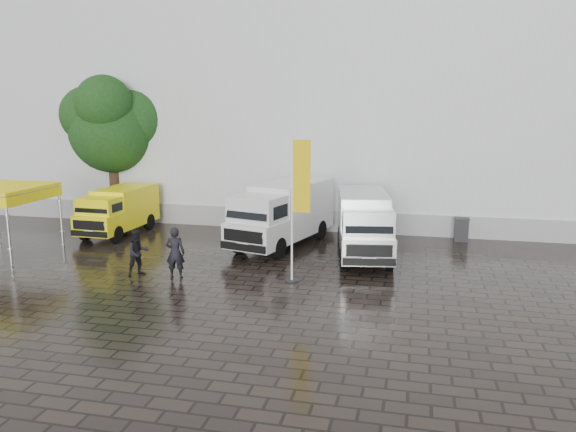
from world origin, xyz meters
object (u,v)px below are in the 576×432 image
(wheelie_bin, at_px, (461,229))
(person_tent, at_px, (138,252))
(van_white, at_px, (282,215))
(flagpole, at_px, (297,200))
(van_yellow, at_px, (118,212))
(van_silver, at_px, (364,226))
(person_front, at_px, (175,253))

(wheelie_bin, xyz_separation_m, person_tent, (-11.61, -8.00, 0.30))
(wheelie_bin, distance_m, person_tent, 14.10)
(van_white, distance_m, person_tent, 6.70)
(flagpole, relative_size, wheelie_bin, 4.82)
(van_yellow, distance_m, van_silver, 11.68)
(van_yellow, relative_size, person_tent, 2.82)
(van_yellow, xyz_separation_m, wheelie_bin, (15.63, 2.29, -0.55))
(person_tent, bearing_deg, van_yellow, 77.21)
(van_silver, height_order, wheelie_bin, van_silver)
(van_yellow, relative_size, van_white, 0.75)
(wheelie_bin, height_order, person_tent, person_tent)
(person_front, bearing_deg, flagpole, 175.79)
(van_white, bearing_deg, van_yellow, -167.15)
(wheelie_bin, relative_size, person_front, 0.57)
(wheelie_bin, bearing_deg, van_silver, -135.68)
(wheelie_bin, bearing_deg, person_front, -139.24)
(van_white, relative_size, wheelie_bin, 5.89)
(van_yellow, xyz_separation_m, van_silver, (11.60, -1.34, 0.17))
(flagpole, xyz_separation_m, person_tent, (-5.69, -0.53, -2.01))
(van_yellow, distance_m, van_white, 8.03)
(van_white, xyz_separation_m, wheelie_bin, (7.61, 2.65, -0.81))
(person_tent, bearing_deg, wheelie_bin, -13.33)
(flagpole, xyz_separation_m, person_front, (-4.23, -0.59, -1.92))
(wheelie_bin, bearing_deg, van_white, -158.45)
(van_yellow, bearing_deg, person_front, -44.53)
(person_tent, bearing_deg, flagpole, -42.53)
(van_silver, xyz_separation_m, person_front, (-6.13, -4.43, -0.32))
(flagpole, distance_m, person_tent, 6.05)
(van_white, height_order, van_silver, van_white)
(van_yellow, relative_size, person_front, 2.54)
(van_white, xyz_separation_m, person_tent, (-4.00, -5.35, -0.51))
(van_silver, bearing_deg, flagpole, -125.79)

